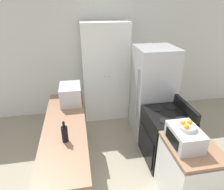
# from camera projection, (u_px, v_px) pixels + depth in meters

# --- Properties ---
(wall_back) EXTENTS (7.00, 0.06, 2.60)m
(wall_back) POSITION_uv_depth(u_px,v_px,m) (101.00, 58.00, 4.56)
(wall_back) COLOR silver
(wall_back) RESTS_ON ground_plane
(counter_left) EXTENTS (0.60, 2.20, 0.89)m
(counter_left) POSITION_uv_depth(u_px,v_px,m) (68.00, 150.00, 3.05)
(counter_left) COLOR silver
(counter_left) RESTS_ON ground_plane
(counter_right) EXTENTS (0.60, 0.74, 0.89)m
(counter_right) POSITION_uv_depth(u_px,v_px,m) (187.00, 173.00, 2.65)
(counter_right) COLOR silver
(counter_right) RESTS_ON ground_plane
(pantry_cabinet) EXTENTS (0.98, 0.55, 2.13)m
(pantry_cabinet) POSITION_uv_depth(u_px,v_px,m) (105.00, 72.00, 4.39)
(pantry_cabinet) COLOR white
(pantry_cabinet) RESTS_ON ground_plane
(stove) EXTENTS (0.66, 0.76, 1.05)m
(stove) POSITION_uv_depth(u_px,v_px,m) (165.00, 136.00, 3.32)
(stove) COLOR black
(stove) RESTS_ON ground_plane
(refrigerator) EXTENTS (0.73, 0.70, 1.77)m
(refrigerator) POSITION_uv_depth(u_px,v_px,m) (153.00, 93.00, 3.82)
(refrigerator) COLOR #A3A3A8
(refrigerator) RESTS_ON ground_plane
(microwave) EXTENTS (0.36, 0.49, 0.31)m
(microwave) POSITION_uv_depth(u_px,v_px,m) (71.00, 94.00, 3.43)
(microwave) COLOR #B2B2B7
(microwave) RESTS_ON counter_left
(wine_bottle) EXTENTS (0.08, 0.08, 0.29)m
(wine_bottle) POSITION_uv_depth(u_px,v_px,m) (65.00, 134.00, 2.49)
(wine_bottle) COLOR black
(wine_bottle) RESTS_ON counter_left
(toaster_oven) EXTENTS (0.33, 0.45, 0.23)m
(toaster_oven) POSITION_uv_depth(u_px,v_px,m) (184.00, 137.00, 2.43)
(toaster_oven) COLOR #B2B2B7
(toaster_oven) RESTS_ON counter_right
(fruit_bowl) EXTENTS (0.21, 0.21, 0.10)m
(fruit_bowl) POSITION_uv_depth(u_px,v_px,m) (187.00, 126.00, 2.37)
(fruit_bowl) COLOR silver
(fruit_bowl) RESTS_ON toaster_oven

